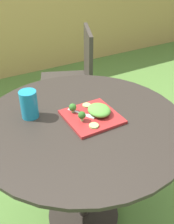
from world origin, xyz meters
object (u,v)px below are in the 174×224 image
(patio_chair, at_px, (76,73))
(drinking_glass, at_px, (29,106))
(fork, at_px, (84,114))
(salad_plate, at_px, (92,117))

(patio_chair, xyz_separation_m, drinking_glass, (-0.66, -0.80, 0.30))
(drinking_glass, distance_m, fork, 0.27)
(drinking_glass, relative_size, fork, 0.99)
(salad_plate, distance_m, drinking_glass, 0.31)
(patio_chair, xyz_separation_m, fork, (-0.43, -0.93, 0.25))
(salad_plate, relative_size, fork, 1.78)
(fork, bearing_deg, drinking_glass, 149.07)
(patio_chair, bearing_deg, fork, -114.94)
(fork, bearing_deg, salad_plate, -40.23)
(salad_plate, bearing_deg, patio_chair, 67.18)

